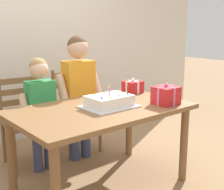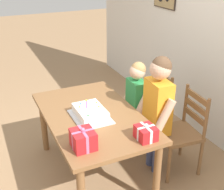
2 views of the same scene
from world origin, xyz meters
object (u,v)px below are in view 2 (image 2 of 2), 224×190
object	(u,v)px
dining_table	(92,122)
gift_box_red_large	(83,139)
birthday_cake	(90,113)
chair_right	(181,132)
child_younger	(136,98)
gift_box_beside_cake	(146,133)
child_older	(158,105)
chair_left	(151,108)

from	to	relation	value
dining_table	gift_box_red_large	size ratio (longest dim) A/B	7.27
birthday_cake	dining_table	bearing A→B (deg)	142.65
birthday_cake	gift_box_red_large	distance (m)	0.50
gift_box_red_large	chair_right	distance (m)	1.23
child_younger	gift_box_beside_cake	bearing A→B (deg)	-24.45
gift_box_beside_cake	child_older	bearing A→B (deg)	136.62
dining_table	chair_left	xyz separation A→B (m)	(-0.30, 0.89, -0.17)
child_younger	birthday_cake	bearing A→B (deg)	-66.99
chair_left	birthday_cake	bearing A→B (deg)	-69.41
chair_left	chair_right	xyz separation A→B (m)	(0.61, -0.00, 0.00)
child_older	child_younger	world-z (taller)	child_older
chair_left	gift_box_beside_cake	bearing A→B (deg)	-35.12
gift_box_red_large	gift_box_beside_cake	distance (m)	0.54
child_younger	child_older	bearing A→B (deg)	-0.06
dining_table	birthday_cake	bearing A→B (deg)	-37.35
gift_box_red_large	gift_box_beside_cake	bearing A→B (deg)	78.68
dining_table	gift_box_red_large	distance (m)	0.59
gift_box_red_large	child_older	distance (m)	0.96
gift_box_red_large	child_older	size ratio (longest dim) A/B	0.16
gift_box_beside_cake	chair_right	distance (m)	0.77
dining_table	gift_box_beside_cake	xyz separation A→B (m)	(0.60, 0.26, 0.15)
gift_box_beside_cake	child_older	distance (m)	0.56
birthday_cake	gift_box_beside_cake	bearing A→B (deg)	28.31
dining_table	gift_box_beside_cake	world-z (taller)	gift_box_beside_cake
birthday_cake	chair_left	distance (m)	1.05
gift_box_beside_cake	child_older	size ratio (longest dim) A/B	0.14
chair_right	child_older	distance (m)	0.43
birthday_cake	child_older	distance (m)	0.70
chair_left	child_younger	size ratio (longest dim) A/B	0.82
birthday_cake	chair_left	xyz separation A→B (m)	(-0.35, 0.93, -0.32)
chair_left	dining_table	bearing A→B (deg)	-71.51
gift_box_red_large	gift_box_beside_cake	size ratio (longest dim) A/B	1.13
chair_left	child_younger	world-z (taller)	child_younger
gift_box_red_large	chair_right	bearing A→B (deg)	99.27
birthday_cake	chair_left	world-z (taller)	birthday_cake
gift_box_beside_cake	child_younger	world-z (taller)	child_younger
dining_table	child_younger	distance (m)	0.68
dining_table	birthday_cake	size ratio (longest dim) A/B	3.37
dining_table	gift_box_beside_cake	distance (m)	0.67
dining_table	gift_box_beside_cake	bearing A→B (deg)	23.15
birthday_cake	gift_box_beside_cake	xyz separation A→B (m)	(0.55, 0.30, 0.01)
birthday_cake	chair_right	world-z (taller)	birthday_cake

